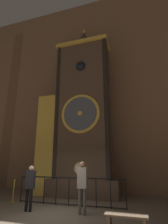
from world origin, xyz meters
The scene contains 8 objects.
ground_plane centered at (0.00, 0.00, 0.00)m, with size 28.00×28.00×0.00m, color brown.
cathedral_back_wall centered at (-0.09, 5.18, 7.25)m, with size 24.00×0.32×14.51m.
clock_tower centered at (-0.29, 3.66, 4.49)m, with size 4.80×1.77×10.71m.
railing_fence centered at (0.04, 1.56, 0.64)m, with size 4.87×0.05×1.15m.
visitor_near centered at (-1.10, 0.31, 0.99)m, with size 0.37×0.28×1.65m.
visitor_far centered at (0.98, 0.51, 1.10)m, with size 0.35×0.24×1.81m.
stanchion_post centered at (-2.73, 1.47, 0.32)m, with size 0.28×0.28×1.00m.
visitor_bench centered at (2.61, -0.66, 0.31)m, with size 1.15×0.40×0.44m.
Camera 1 is at (3.10, -6.07, 1.81)m, focal length 28.00 mm.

